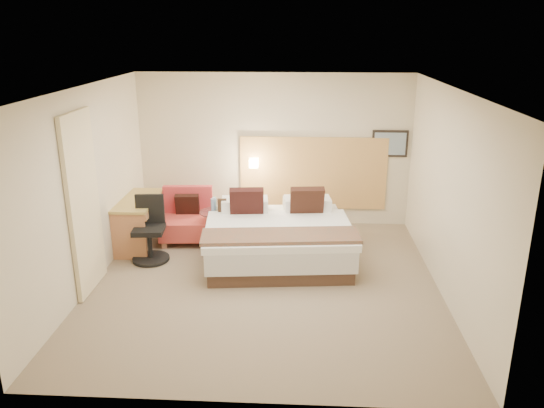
# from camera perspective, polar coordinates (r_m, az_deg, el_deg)

# --- Properties ---
(floor) EXTENTS (4.80, 5.00, 0.02)m
(floor) POSITION_cam_1_polar(r_m,az_deg,el_deg) (7.53, -0.79, -8.60)
(floor) COLOR #7F6D55
(floor) RESTS_ON ground
(ceiling) EXTENTS (4.80, 5.00, 0.02)m
(ceiling) POSITION_cam_1_polar(r_m,az_deg,el_deg) (6.75, -0.89, 12.44)
(ceiling) COLOR silver
(ceiling) RESTS_ON floor
(wall_back) EXTENTS (4.80, 0.02, 2.70)m
(wall_back) POSITION_cam_1_polar(r_m,az_deg,el_deg) (9.44, 0.23, 5.80)
(wall_back) COLOR beige
(wall_back) RESTS_ON floor
(wall_front) EXTENTS (4.80, 0.02, 2.70)m
(wall_front) POSITION_cam_1_polar(r_m,az_deg,el_deg) (4.69, -2.98, -7.70)
(wall_front) COLOR beige
(wall_front) RESTS_ON floor
(wall_left) EXTENTS (0.02, 5.00, 2.70)m
(wall_left) POSITION_cam_1_polar(r_m,az_deg,el_deg) (7.58, -19.35, 1.56)
(wall_left) COLOR beige
(wall_left) RESTS_ON floor
(wall_right) EXTENTS (0.02, 5.00, 2.70)m
(wall_right) POSITION_cam_1_polar(r_m,az_deg,el_deg) (7.27, 18.49, 0.95)
(wall_right) COLOR beige
(wall_right) RESTS_ON floor
(headboard_panel) EXTENTS (2.60, 0.04, 1.30)m
(headboard_panel) POSITION_cam_1_polar(r_m,az_deg,el_deg) (9.49, 4.44, 3.33)
(headboard_panel) COLOR tan
(headboard_panel) RESTS_ON wall_back
(art_frame) EXTENTS (0.62, 0.03, 0.47)m
(art_frame) POSITION_cam_1_polar(r_m,az_deg,el_deg) (9.50, 12.56, 6.36)
(art_frame) COLOR black
(art_frame) RESTS_ON wall_back
(art_canvas) EXTENTS (0.54, 0.01, 0.39)m
(art_canvas) POSITION_cam_1_polar(r_m,az_deg,el_deg) (9.48, 12.58, 6.34)
(art_canvas) COLOR #758CA1
(art_canvas) RESTS_ON wall_back
(lamp_arm) EXTENTS (0.02, 0.12, 0.02)m
(lamp_arm) POSITION_cam_1_polar(r_m,az_deg,el_deg) (9.43, -1.93, 4.52)
(lamp_arm) COLOR white
(lamp_arm) RESTS_ON wall_back
(lamp_shade) EXTENTS (0.15, 0.15, 0.15)m
(lamp_shade) POSITION_cam_1_polar(r_m,az_deg,el_deg) (9.37, -1.97, 4.43)
(lamp_shade) COLOR #FFEDC6
(lamp_shade) RESTS_ON wall_back
(curtain) EXTENTS (0.06, 0.90, 2.42)m
(curtain) POSITION_cam_1_polar(r_m,az_deg,el_deg) (7.37, -19.59, 0.02)
(curtain) COLOR beige
(curtain) RESTS_ON wall_left
(bottle_a) EXTENTS (0.07, 0.07, 0.21)m
(bottle_a) POSITION_cam_1_polar(r_m,az_deg,el_deg) (8.59, -6.38, -0.12)
(bottle_a) COLOR #7C97C1
(bottle_a) RESTS_ON side_table
(bottle_b) EXTENTS (0.07, 0.07, 0.21)m
(bottle_b) POSITION_cam_1_polar(r_m,az_deg,el_deg) (8.66, -6.20, 0.05)
(bottle_b) COLOR #9CD9F1
(bottle_b) RESTS_ON side_table
(menu_folder) EXTENTS (0.14, 0.06, 0.23)m
(menu_folder) POSITION_cam_1_polar(r_m,az_deg,el_deg) (8.51, -5.38, -0.19)
(menu_folder) COLOR #362216
(menu_folder) RESTS_ON side_table
(bed) EXTENTS (2.36, 2.31, 1.06)m
(bed) POSITION_cam_1_polar(r_m,az_deg,el_deg) (8.22, 0.62, -3.48)
(bed) COLOR #432D21
(bed) RESTS_ON floor
(lounge_chair) EXTENTS (0.88, 0.78, 0.88)m
(lounge_chair) POSITION_cam_1_polar(r_m,az_deg,el_deg) (9.00, -9.13, -1.72)
(lounge_chair) COLOR tan
(lounge_chair) RESTS_ON floor
(side_table) EXTENTS (0.56, 0.56, 0.59)m
(side_table) POSITION_cam_1_polar(r_m,az_deg,el_deg) (8.69, -5.99, -2.45)
(side_table) COLOR white
(side_table) RESTS_ON floor
(desk) EXTENTS (0.59, 1.27, 0.79)m
(desk) POSITION_cam_1_polar(r_m,az_deg,el_deg) (8.84, -14.01, -0.54)
(desk) COLOR #B19245
(desk) RESTS_ON floor
(desk_chair) EXTENTS (0.61, 0.61, 1.00)m
(desk_chair) POSITION_cam_1_polar(r_m,az_deg,el_deg) (8.32, -13.00, -3.22)
(desk_chair) COLOR black
(desk_chair) RESTS_ON floor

